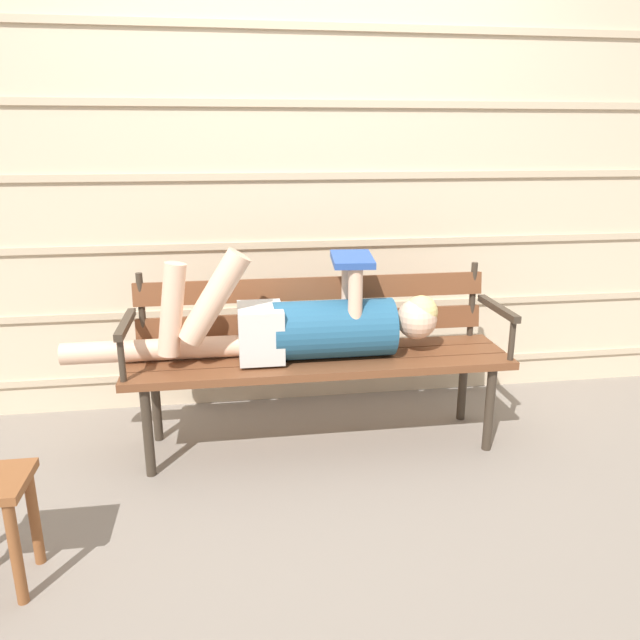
% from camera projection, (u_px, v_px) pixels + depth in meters
% --- Properties ---
extents(ground_plane, '(12.00, 12.00, 0.00)m').
position_uv_depth(ground_plane, '(326.00, 463.00, 2.80)').
color(ground_plane, gray).
extents(house_siding, '(4.35, 0.08, 2.13)m').
position_uv_depth(house_siding, '(303.00, 210.00, 3.24)').
color(house_siding, beige).
rests_on(house_siding, ground).
extents(park_bench, '(1.77, 0.45, 0.83)m').
position_uv_depth(park_bench, '(318.00, 345.00, 2.90)').
color(park_bench, brown).
rests_on(park_bench, ground).
extents(reclining_person, '(1.72, 0.27, 0.54)m').
position_uv_depth(reclining_person, '(304.00, 325.00, 2.79)').
color(reclining_person, '#23567A').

